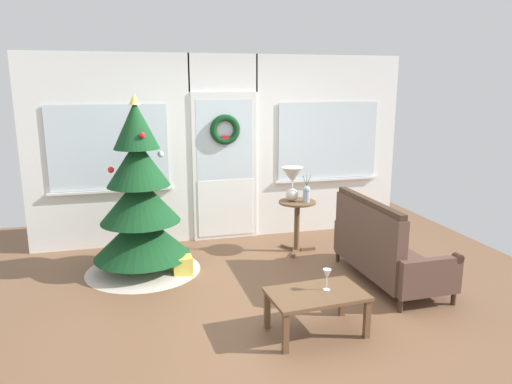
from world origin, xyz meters
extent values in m
plane|color=brown|center=(0.00, 0.00, 0.00)|extent=(6.76, 6.76, 0.00)
cube|color=white|center=(-1.52, 2.09, 1.27)|extent=(2.15, 0.08, 2.55)
cube|color=white|center=(1.52, 2.09, 1.27)|extent=(2.15, 0.08, 2.55)
cube|color=white|center=(0.00, 2.09, 2.30)|extent=(0.94, 0.08, 0.50)
cube|color=silver|center=(0.00, 2.05, 1.02)|extent=(0.90, 0.05, 2.05)
cube|color=white|center=(0.00, 2.03, 0.45)|extent=(0.78, 0.02, 0.80)
cube|color=silver|center=(0.00, 2.03, 1.40)|extent=(0.78, 0.01, 1.10)
cube|color=silver|center=(-1.52, 2.03, 1.35)|extent=(1.50, 0.01, 1.10)
cube|color=silver|center=(1.52, 2.03, 1.35)|extent=(1.50, 0.01, 1.10)
cube|color=silver|center=(-1.52, 2.02, 0.78)|extent=(1.59, 0.06, 0.03)
cube|color=silver|center=(1.52, 2.02, 0.78)|extent=(1.59, 0.06, 0.03)
torus|color=#123B1B|center=(0.00, 1.99, 1.55)|extent=(0.41, 0.09, 0.41)
cube|color=red|center=(0.00, 1.97, 1.42)|extent=(0.10, 0.02, 0.10)
cylinder|color=#4C331E|center=(-1.19, 1.09, 0.12)|extent=(0.10, 0.10, 0.24)
cone|color=beige|center=(-1.19, 1.09, 0.05)|extent=(1.34, 1.34, 0.10)
cone|color=#14421E|center=(-1.19, 1.09, 0.45)|extent=(1.11, 1.11, 0.53)
cone|color=#14421E|center=(-1.19, 1.09, 0.87)|extent=(0.91, 0.91, 0.53)
cone|color=#14421E|center=(-1.19, 1.09, 1.29)|extent=(0.71, 0.71, 0.53)
cone|color=#14421E|center=(-1.19, 1.09, 1.71)|extent=(0.51, 0.51, 0.53)
cone|color=#E0BC4C|center=(-1.19, 1.09, 2.00)|extent=(0.12, 0.12, 0.12)
sphere|color=red|center=(-1.48, 1.01, 1.24)|extent=(0.07, 0.07, 0.07)
sphere|color=gold|center=(-1.01, 1.23, 1.52)|extent=(0.07, 0.07, 0.07)
sphere|color=silver|center=(-1.25, 1.29, 1.52)|extent=(0.08, 0.08, 0.08)
sphere|color=#264CB2|center=(-1.12, 1.34, 1.42)|extent=(0.06, 0.06, 0.06)
sphere|color=red|center=(-1.12, 0.90, 1.62)|extent=(0.06, 0.06, 0.06)
sphere|color=gold|center=(-1.38, 1.48, 0.42)|extent=(0.07, 0.07, 0.07)
sphere|color=silver|center=(-0.92, 1.14, 1.37)|extent=(0.07, 0.07, 0.07)
cylinder|color=#3D281C|center=(1.78, -0.62, 0.07)|extent=(0.05, 0.05, 0.14)
cylinder|color=#3D281C|center=(1.76, 0.79, 0.07)|extent=(0.05, 0.05, 0.14)
cylinder|color=#3D281C|center=(1.18, -0.63, 0.07)|extent=(0.05, 0.05, 0.14)
cylinder|color=#3D281C|center=(1.16, 0.78, 0.07)|extent=(0.05, 0.05, 0.14)
cube|color=brown|center=(1.47, 0.08, 0.21)|extent=(0.74, 1.36, 0.14)
cube|color=brown|center=(1.17, 0.07, 0.59)|extent=(0.14, 1.35, 0.62)
cube|color=#3D281C|center=(1.17, 0.07, 0.93)|extent=(0.10, 1.32, 0.06)
cube|color=brown|center=(1.48, -0.64, 0.33)|extent=(0.66, 0.10, 0.38)
cylinder|color=#3D281C|center=(1.77, -0.64, 0.50)|extent=(0.09, 0.09, 0.09)
cube|color=brown|center=(1.46, 0.80, 0.33)|extent=(0.66, 0.10, 0.38)
cylinder|color=#3D281C|center=(1.75, 0.80, 0.50)|extent=(0.09, 0.09, 0.09)
cylinder|color=brown|center=(0.79, 1.26, 0.67)|extent=(0.48, 0.48, 0.02)
cylinder|color=brown|center=(0.79, 1.26, 0.33)|extent=(0.07, 0.07, 0.65)
cube|color=brown|center=(0.95, 1.26, 0.02)|extent=(0.20, 0.05, 0.04)
cube|color=brown|center=(0.71, 1.39, 0.02)|extent=(0.14, 0.20, 0.04)
cube|color=brown|center=(0.71, 1.12, 0.02)|extent=(0.14, 0.20, 0.04)
sphere|color=silver|center=(0.73, 1.30, 0.76)|extent=(0.16, 0.16, 0.16)
cylinder|color=silver|center=(0.73, 1.30, 0.89)|extent=(0.02, 0.02, 0.06)
cone|color=silver|center=(0.73, 1.30, 1.02)|extent=(0.28, 0.28, 0.20)
cylinder|color=#99ADBC|center=(0.89, 1.20, 0.76)|extent=(0.09, 0.09, 0.16)
sphere|color=#99ADBC|center=(0.89, 1.20, 0.84)|extent=(0.10, 0.10, 0.10)
cylinder|color=#4C7042|center=(0.87, 1.20, 0.94)|extent=(0.07, 0.01, 0.17)
cylinder|color=#4C7042|center=(0.89, 1.20, 0.94)|extent=(0.01, 0.01, 0.18)
cylinder|color=#4C7042|center=(0.91, 1.20, 0.94)|extent=(0.07, 0.01, 0.17)
cube|color=brown|center=(0.24, -0.79, 0.37)|extent=(0.87, 0.58, 0.03)
cube|color=brown|center=(-0.12, -1.03, 0.18)|extent=(0.05, 0.05, 0.35)
cube|color=brown|center=(0.64, -0.98, 0.18)|extent=(0.05, 0.05, 0.35)
cube|color=brown|center=(-0.15, -0.59, 0.18)|extent=(0.05, 0.05, 0.35)
cube|color=brown|center=(0.61, -0.54, 0.18)|extent=(0.05, 0.05, 0.35)
cylinder|color=silver|center=(0.35, -0.76, 0.39)|extent=(0.06, 0.06, 0.01)
cylinder|color=silver|center=(0.35, -0.76, 0.44)|extent=(0.01, 0.01, 0.10)
cone|color=silver|center=(0.35, -0.76, 0.53)|extent=(0.08, 0.08, 0.09)
cube|color=#D8C64C|center=(-0.75, 0.84, 0.11)|extent=(0.22, 0.20, 0.22)
camera|label=1|loc=(-1.27, -4.42, 2.17)|focal=33.77mm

